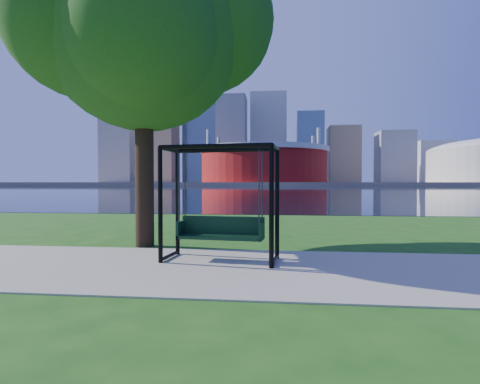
# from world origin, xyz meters

# --- Properties ---
(ground) EXTENTS (900.00, 900.00, 0.00)m
(ground) POSITION_xyz_m (0.00, 0.00, 0.00)
(ground) COLOR #1E5114
(ground) RESTS_ON ground
(path) EXTENTS (120.00, 4.00, 0.03)m
(path) POSITION_xyz_m (0.00, -0.50, 0.01)
(path) COLOR #9E937F
(path) RESTS_ON ground
(river) EXTENTS (900.00, 180.00, 0.02)m
(river) POSITION_xyz_m (0.00, 102.00, 0.01)
(river) COLOR black
(river) RESTS_ON ground
(far_bank) EXTENTS (900.00, 228.00, 2.00)m
(far_bank) POSITION_xyz_m (0.00, 306.00, 1.00)
(far_bank) COLOR #937F60
(far_bank) RESTS_ON ground
(stadium) EXTENTS (83.00, 83.00, 32.00)m
(stadium) POSITION_xyz_m (-10.00, 235.00, 14.23)
(stadium) COLOR maroon
(stadium) RESTS_ON far_bank
(skyline) EXTENTS (392.00, 66.00, 96.50)m
(skyline) POSITION_xyz_m (-4.27, 319.39, 35.89)
(skyline) COLOR gray
(skyline) RESTS_ON far_bank
(swing) EXTENTS (2.55, 1.32, 2.51)m
(swing) POSITION_xyz_m (-0.60, 0.21, 1.21)
(swing) COLOR black
(swing) RESTS_ON ground
(park_tree) EXTENTS (6.90, 6.23, 8.57)m
(park_tree) POSITION_xyz_m (-3.00, 1.99, 5.95)
(park_tree) COLOR black
(park_tree) RESTS_ON ground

